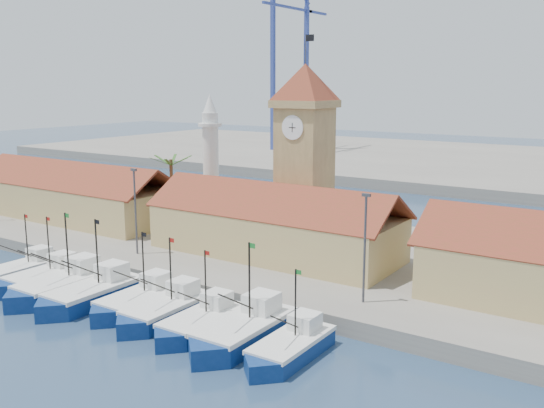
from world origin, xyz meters
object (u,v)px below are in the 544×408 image
Objects in this scene: boat_0 at (22,271)px; clock_tower at (305,149)px; minaret at (211,159)px; boat_4 at (137,302)px.

clock_tower is at bearing 50.11° from boat_0.
clock_tower is 15.30m from minaret.
boat_0 is at bearing -129.89° from clock_tower.
boat_0 is 26.79m from minaret.
boat_4 is 0.58× the size of minaret.
minaret is at bearing 116.03° from boat_4.
boat_4 is 0.41× the size of clock_tower.
clock_tower reaches higher than boat_4.
boat_0 is 0.54× the size of minaret.
boat_0 is at bearing -99.39° from minaret.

